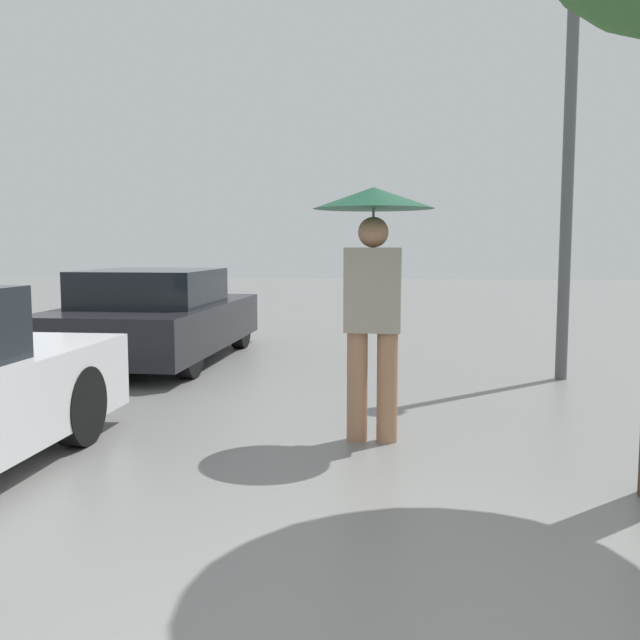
# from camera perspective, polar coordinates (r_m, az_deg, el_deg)

# --- Properties ---
(pedestrian) EXTENTS (0.92, 0.92, 1.96)m
(pedestrian) POSITION_cam_1_polar(r_m,az_deg,el_deg) (5.45, 4.27, 5.10)
(pedestrian) COLOR #9E7051
(pedestrian) RESTS_ON ground_plane
(parked_car_farthest) EXTENTS (1.83, 3.98, 1.20)m
(parked_car_farthest) POSITION_cam_1_polar(r_m,az_deg,el_deg) (9.64, -12.97, 0.20)
(parked_car_farthest) COLOR black
(parked_car_farthest) RESTS_ON ground_plane
(street_lamp) EXTENTS (0.39, 0.39, 5.11)m
(street_lamp) POSITION_cam_1_polar(r_m,az_deg,el_deg) (8.69, 19.49, 18.57)
(street_lamp) COLOR #515456
(street_lamp) RESTS_ON ground_plane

